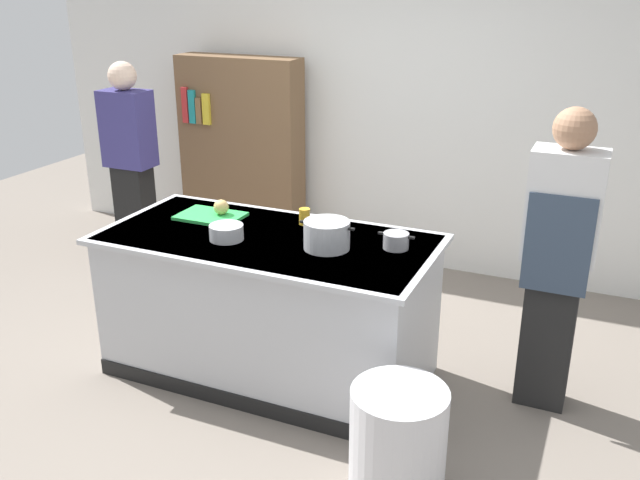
{
  "coord_description": "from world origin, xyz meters",
  "views": [
    {
      "loc": [
        1.81,
        -3.34,
        2.34
      ],
      "look_at": [
        0.25,
        0.2,
        0.85
      ],
      "focal_mm": 38.91,
      "sensor_mm": 36.0,
      "label": 1
    }
  ],
  "objects": [
    {
      "name": "ground_plane",
      "position": [
        0.0,
        0.0,
        0.0
      ],
      "size": [
        10.0,
        10.0,
        0.0
      ],
      "primitive_type": "plane",
      "color": "slate"
    },
    {
      "name": "back_wall",
      "position": [
        0.0,
        2.1,
        1.5
      ],
      "size": [
        6.4,
        0.12,
        3.0
      ],
      "primitive_type": "cube",
      "color": "white",
      "rests_on": "ground_plane"
    },
    {
      "name": "counter_island",
      "position": [
        0.0,
        -0.0,
        0.47
      ],
      "size": [
        1.98,
        0.98,
        0.9
      ],
      "color": "#B7BABF",
      "rests_on": "ground_plane"
    },
    {
      "name": "cutting_board",
      "position": [
        -0.49,
        0.16,
        0.91
      ],
      "size": [
        0.4,
        0.28,
        0.02
      ],
      "primitive_type": "cube",
      "color": "green",
      "rests_on": "counter_island"
    },
    {
      "name": "onion",
      "position": [
        -0.43,
        0.2,
        0.97
      ],
      "size": [
        0.1,
        0.1,
        0.1
      ],
      "primitive_type": "sphere",
      "color": "tan",
      "rests_on": "cutting_board"
    },
    {
      "name": "stock_pot",
      "position": [
        0.39,
        -0.02,
        0.98
      ],
      "size": [
        0.33,
        0.26,
        0.16
      ],
      "color": "#B7BABF",
      "rests_on": "counter_island"
    },
    {
      "name": "sauce_pan",
      "position": [
        0.74,
        0.13,
        0.95
      ],
      "size": [
        0.21,
        0.14,
        0.09
      ],
      "color": "#99999E",
      "rests_on": "counter_island"
    },
    {
      "name": "mixing_bowl",
      "position": [
        -0.2,
        -0.13,
        0.94
      ],
      "size": [
        0.2,
        0.2,
        0.09
      ],
      "primitive_type": "cylinder",
      "color": "#B7BABF",
      "rests_on": "counter_island"
    },
    {
      "name": "juice_cup",
      "position": [
        0.11,
        0.29,
        0.95
      ],
      "size": [
        0.07,
        0.07,
        0.1
      ],
      "primitive_type": "cylinder",
      "color": "yellow",
      "rests_on": "counter_island"
    },
    {
      "name": "trash_bin",
      "position": [
        1.07,
        -0.75,
        0.29
      ],
      "size": [
        0.45,
        0.45,
        0.58
      ],
      "primitive_type": "cylinder",
      "color": "silver",
      "rests_on": "ground_plane"
    },
    {
      "name": "person_chef",
      "position": [
        1.59,
        0.35,
        0.91
      ],
      "size": [
        0.38,
        0.25,
        1.72
      ],
      "rotation": [
        0.0,
        0.0,
        1.29
      ],
      "color": "black",
      "rests_on": "ground_plane"
    },
    {
      "name": "person_guest",
      "position": [
        -1.75,
        0.99,
        0.91
      ],
      "size": [
        0.38,
        0.24,
        1.72
      ],
      "rotation": [
        0.0,
        0.0,
        -1.37
      ],
      "color": "black",
      "rests_on": "ground_plane"
    },
    {
      "name": "bookshelf",
      "position": [
        -1.21,
        1.8,
        0.85
      ],
      "size": [
        1.1,
        0.31,
        1.7
      ],
      "color": "brown",
      "rests_on": "ground_plane"
    }
  ]
}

